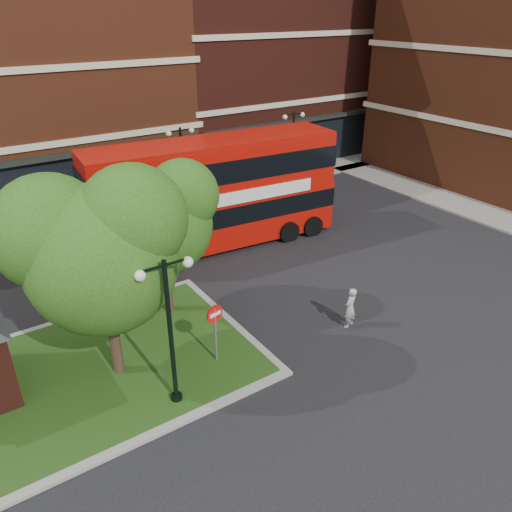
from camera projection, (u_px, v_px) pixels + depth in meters
ground at (316, 345)px, 18.18m from camera, size 120.00×120.00×0.00m
pavement_far at (141, 207)px, 30.37m from camera, size 44.00×3.00×0.12m
terrace_far_right at (261, 48)px, 39.30m from camera, size 18.00×12.00×16.00m
traffic_island at (70, 380)px, 16.39m from camera, size 12.60×7.60×0.15m
tree_island_west at (96, 245)px, 14.64m from camera, size 5.40×4.71×7.21m
tree_island_east at (158, 215)px, 18.23m from camera, size 4.46×3.90×6.29m
lamp_island at (170, 328)px, 14.32m from camera, size 1.72×0.36×5.00m
lamp_far_left at (182, 166)px, 28.63m from camera, size 1.72×0.36×5.00m
lamp_far_right at (293, 146)px, 32.62m from camera, size 1.72×0.36×5.00m
bus at (215, 187)px, 24.40m from camera, size 12.68×3.94×4.76m
woman at (350, 308)px, 18.90m from camera, size 0.70×0.57×1.67m
car_silver at (92, 210)px, 28.18m from camera, size 4.22×1.97×1.40m
car_white at (236, 179)px, 32.90m from camera, size 4.85×2.02×1.56m
no_entry_sign at (215, 323)px, 16.56m from camera, size 0.64×0.17×2.34m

